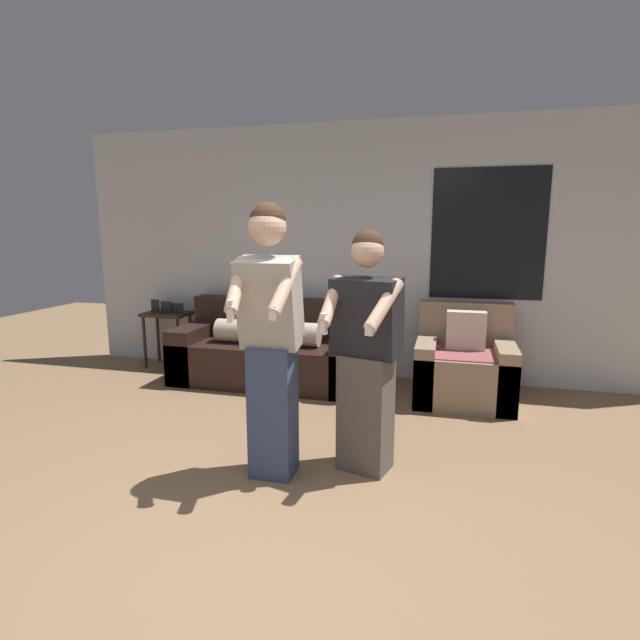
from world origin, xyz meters
TOP-DOWN VIEW (x-y plane):
  - ground_plane at (0.00, 0.00)m, footprint 14.00×14.00m
  - wall_back at (0.02, 3.23)m, footprint 6.55×0.07m
  - couch at (-0.88, 2.74)m, footprint 2.01×0.90m
  - armchair at (1.07, 2.66)m, footprint 0.89×0.86m
  - side_table at (-2.29, 2.99)m, footprint 0.52×0.36m
  - person_left at (-0.17, 0.77)m, footprint 0.44×0.49m
  - person_right at (0.39, 1.01)m, footprint 0.51×0.55m

SIDE VIEW (x-z plane):
  - ground_plane at x=0.00m, z-range 0.00..0.00m
  - couch at x=-0.88m, z-range -0.12..0.73m
  - armchair at x=1.07m, z-range -0.13..0.76m
  - side_table at x=-2.29m, z-range 0.14..0.93m
  - person_right at x=0.39m, z-range 0.00..1.61m
  - person_left at x=-0.17m, z-range 0.04..1.81m
  - wall_back at x=0.02m, z-range 0.00..2.70m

